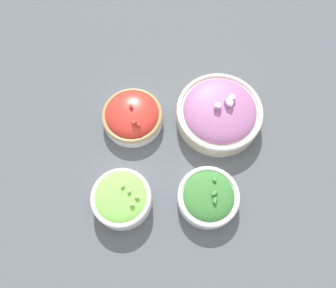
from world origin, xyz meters
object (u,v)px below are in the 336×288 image
(bowl_red_onion, at_px, (219,113))
(bowl_lettuce, at_px, (122,198))
(bowl_cherry_tomatoes, at_px, (132,116))
(bowl_broccoli, at_px, (208,197))

(bowl_red_onion, xyz_separation_m, bowl_lettuce, (0.26, 0.21, -0.00))
(bowl_cherry_tomatoes, relative_size, bowl_broccoli, 1.08)
(bowl_broccoli, relative_size, bowl_lettuce, 1.04)
(bowl_red_onion, distance_m, bowl_lettuce, 0.34)
(bowl_broccoli, distance_m, bowl_lettuce, 0.21)
(bowl_cherry_tomatoes, distance_m, bowl_red_onion, 0.23)
(bowl_red_onion, bearing_deg, bowl_lettuce, 39.30)
(bowl_broccoli, height_order, bowl_lettuce, bowl_lettuce)
(bowl_broccoli, xyz_separation_m, bowl_lettuce, (0.21, -0.01, 0.01))
(bowl_cherry_tomatoes, height_order, bowl_lettuce, bowl_cherry_tomatoes)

